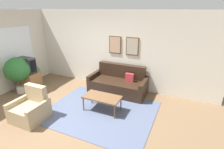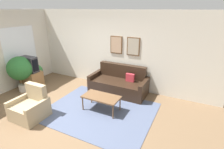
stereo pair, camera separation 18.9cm
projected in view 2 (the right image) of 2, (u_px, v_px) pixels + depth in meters
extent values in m
plane|color=brown|center=(60.00, 116.00, 4.75)|extent=(16.00, 16.00, 0.00)
cube|color=#4C5670|center=(99.00, 111.00, 4.95)|extent=(2.96, 2.37, 0.01)
cube|color=beige|center=(104.00, 49.00, 6.33)|extent=(8.00, 0.06, 2.70)
cube|color=brown|center=(116.00, 45.00, 6.01)|extent=(0.44, 0.03, 0.60)
cube|color=tan|center=(116.00, 45.00, 5.99)|extent=(0.38, 0.01, 0.54)
cube|color=brown|center=(133.00, 47.00, 5.75)|extent=(0.44, 0.03, 0.60)
cube|color=#A89E89|center=(133.00, 47.00, 5.73)|extent=(0.38, 0.01, 0.54)
cube|color=beige|center=(7.00, 52.00, 5.90)|extent=(0.06, 8.00, 2.70)
cube|color=beige|center=(20.00, 49.00, 6.29)|extent=(0.02, 1.36, 1.61)
cube|color=white|center=(20.00, 49.00, 6.28)|extent=(0.02, 1.28, 1.53)
cube|color=black|center=(118.00, 87.00, 5.95)|extent=(1.68, 0.90, 0.46)
cube|color=black|center=(123.00, 71.00, 6.08)|extent=(1.68, 0.20, 0.47)
cube|color=black|center=(96.00, 80.00, 6.30)|extent=(0.12, 0.90, 0.60)
cube|color=black|center=(144.00, 90.00, 5.55)|extent=(0.12, 0.90, 0.60)
cube|color=#B22D38|center=(130.00, 78.00, 5.76)|extent=(0.28, 0.10, 0.28)
cube|color=brown|center=(101.00, 97.00, 4.85)|extent=(1.04, 0.53, 0.04)
cylinder|color=brown|center=(83.00, 104.00, 4.94)|extent=(0.04, 0.04, 0.41)
cylinder|color=brown|center=(113.00, 112.00, 4.54)|extent=(0.04, 0.04, 0.41)
cylinder|color=brown|center=(91.00, 97.00, 5.32)|extent=(0.04, 0.04, 0.41)
cylinder|color=brown|center=(120.00, 104.00, 4.92)|extent=(0.04, 0.04, 0.41)
cube|color=olive|center=(32.00, 80.00, 6.33)|extent=(0.70, 0.51, 0.62)
cube|color=#2D2D33|center=(29.00, 64.00, 6.13)|extent=(0.61, 0.28, 0.54)
cube|color=black|center=(35.00, 65.00, 6.00)|extent=(0.01, 0.23, 0.43)
cube|color=tan|center=(30.00, 111.00, 4.59)|extent=(0.62, 0.76, 0.41)
cube|color=tan|center=(36.00, 92.00, 4.69)|extent=(0.62, 0.16, 0.45)
cube|color=tan|center=(20.00, 106.00, 4.72)|extent=(0.09, 0.76, 0.53)
cube|color=tan|center=(39.00, 112.00, 4.42)|extent=(0.09, 0.76, 0.53)
cylinder|color=beige|center=(24.00, 88.00, 6.13)|extent=(0.31, 0.31, 0.25)
cylinder|color=#51381E|center=(22.00, 81.00, 6.04)|extent=(0.04, 0.04, 0.24)
sphere|color=#28662D|center=(20.00, 68.00, 5.88)|extent=(0.81, 0.81, 0.81)
cylinder|color=beige|center=(38.00, 81.00, 6.80)|extent=(0.28, 0.28, 0.16)
cylinder|color=#51381E|center=(37.00, 77.00, 6.74)|extent=(0.04, 0.04, 0.14)
sphere|color=#337A38|center=(36.00, 71.00, 6.65)|extent=(0.48, 0.48, 0.48)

